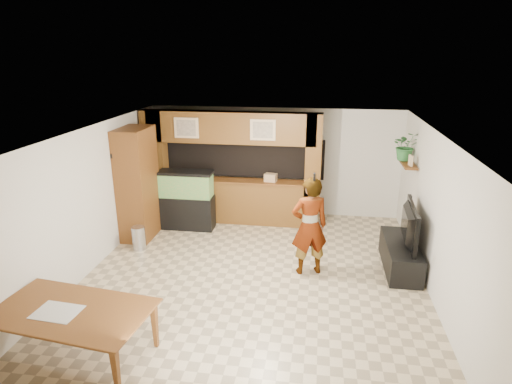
% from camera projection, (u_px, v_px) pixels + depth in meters
% --- Properties ---
extents(floor, '(6.50, 6.50, 0.00)m').
position_uv_depth(floor, '(254.00, 275.00, 7.75)').
color(floor, tan).
rests_on(floor, ground).
extents(ceiling, '(6.50, 6.50, 0.00)m').
position_uv_depth(ceiling, '(254.00, 133.00, 6.92)').
color(ceiling, white).
rests_on(ceiling, wall_back).
extents(wall_back, '(6.00, 0.00, 6.00)m').
position_uv_depth(wall_back, '(274.00, 162.00, 10.38)').
color(wall_back, beige).
rests_on(wall_back, floor).
extents(wall_left, '(0.00, 6.50, 6.50)m').
position_uv_depth(wall_left, '(91.00, 200.00, 7.76)').
color(wall_left, beige).
rests_on(wall_left, floor).
extents(wall_right, '(0.00, 6.50, 6.50)m').
position_uv_depth(wall_right, '(437.00, 218.00, 6.91)').
color(wall_right, beige).
rests_on(wall_right, floor).
extents(partition, '(4.20, 0.99, 2.60)m').
position_uv_depth(partition, '(231.00, 166.00, 9.94)').
color(partition, brown).
rests_on(partition, floor).
extents(wall_clock, '(0.05, 0.25, 0.25)m').
position_uv_depth(wall_clock, '(114.00, 155.00, 8.50)').
color(wall_clock, black).
rests_on(wall_clock, wall_left).
extents(wall_shelf, '(0.25, 0.90, 0.04)m').
position_uv_depth(wall_shelf, '(408.00, 164.00, 8.64)').
color(wall_shelf, brown).
rests_on(wall_shelf, wall_right).
extents(pantry_cabinet, '(0.59, 0.97, 2.38)m').
position_uv_depth(pantry_cabinet, '(138.00, 184.00, 9.04)').
color(pantry_cabinet, brown).
rests_on(pantry_cabinet, floor).
extents(trash_can, '(0.27, 0.27, 0.49)m').
position_uv_depth(trash_can, '(139.00, 238.00, 8.70)').
color(trash_can, '#B2B2B7').
rests_on(trash_can, floor).
extents(aquarium, '(1.21, 0.45, 1.34)m').
position_uv_depth(aquarium, '(187.00, 201.00, 9.63)').
color(aquarium, black).
rests_on(aquarium, floor).
extents(tv_stand, '(0.57, 1.55, 0.52)m').
position_uv_depth(tv_stand, '(400.00, 256.00, 7.93)').
color(tv_stand, black).
rests_on(tv_stand, floor).
extents(television, '(0.24, 1.30, 0.74)m').
position_uv_depth(television, '(404.00, 224.00, 7.73)').
color(television, black).
rests_on(television, tv_stand).
extents(photo_frame, '(0.07, 0.16, 0.21)m').
position_uv_depth(photo_frame, '(411.00, 161.00, 8.36)').
color(photo_frame, '#C9AE86').
rests_on(photo_frame, wall_shelf).
extents(potted_plant, '(0.59, 0.53, 0.60)m').
position_uv_depth(potted_plant, '(406.00, 146.00, 8.73)').
color(potted_plant, '#296630').
rests_on(potted_plant, wall_shelf).
extents(person, '(0.76, 0.62, 1.82)m').
position_uv_depth(person, '(309.00, 226.00, 7.58)').
color(person, '#9E8757').
rests_on(person, floor).
extents(microphone, '(0.04, 0.11, 0.17)m').
position_uv_depth(microphone, '(314.00, 177.00, 7.12)').
color(microphone, black).
rests_on(microphone, person).
extents(dining_table, '(2.16, 1.37, 0.72)m').
position_uv_depth(dining_table, '(73.00, 335.00, 5.56)').
color(dining_table, brown).
rests_on(dining_table, floor).
extents(newspaper_a, '(0.60, 0.45, 0.01)m').
position_uv_depth(newspaper_a, '(57.00, 312.00, 5.44)').
color(newspaper_a, silver).
rests_on(newspaper_a, dining_table).
extents(counter_box, '(0.30, 0.23, 0.18)m').
position_uv_depth(counter_box, '(271.00, 178.00, 9.69)').
color(counter_box, '#A37F59').
rests_on(counter_box, partition).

